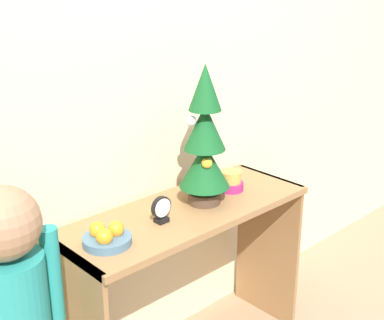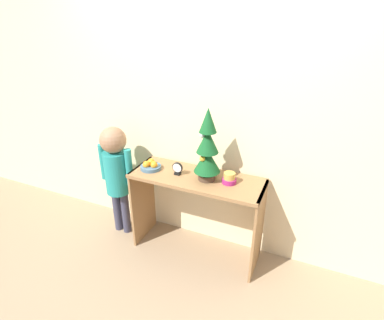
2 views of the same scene
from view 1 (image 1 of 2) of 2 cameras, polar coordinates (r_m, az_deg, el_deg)
back_wall at (r=2.32m, az=-4.89°, el=7.29°), size 7.00×0.05×2.50m
console_table at (r=2.37m, az=-0.47°, el=-9.29°), size 1.14×0.43×0.79m
mini_tree at (r=2.24m, az=1.36°, el=2.03°), size 0.22×0.22×0.61m
fruit_bowl at (r=2.02m, az=-9.09°, el=-8.09°), size 0.18×0.18×0.08m
singing_bowl at (r=2.46m, az=4.17°, el=-2.31°), size 0.12×0.12×0.09m
desk_clock at (r=2.15m, az=-3.28°, el=-5.32°), size 0.09×0.04×0.11m
child_figure at (r=1.91m, az=-18.57°, el=-13.98°), size 0.36×0.24×1.12m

